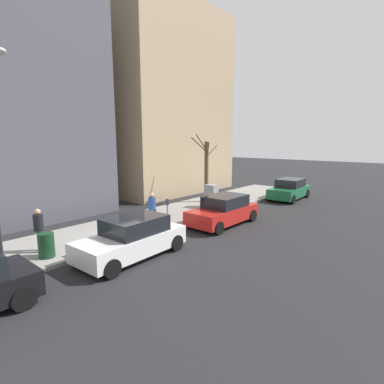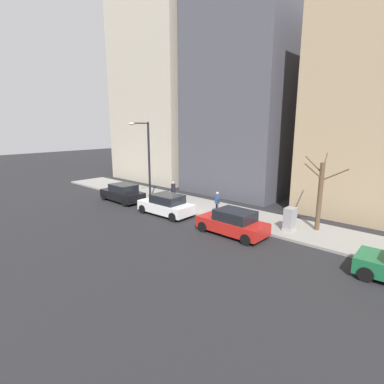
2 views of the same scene
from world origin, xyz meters
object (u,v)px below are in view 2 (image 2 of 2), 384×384
object	(u,v)px
parked_car_black	(123,193)
utility_box	(290,219)
office_tower_right	(172,83)
parking_meter	(218,206)
trash_bin	(166,197)
pedestrian_midblock	(173,190)
parked_car_red	(233,223)
office_block_center	(250,68)
pedestrian_near_meter	(217,202)
bare_tree	(320,194)
parked_car_white	(166,205)
streetlamp	(146,155)

from	to	relation	value
parked_car_black	utility_box	bearing A→B (deg)	-79.93
office_tower_right	parking_meter	bearing A→B (deg)	-124.45
trash_bin	pedestrian_midblock	bearing A→B (deg)	-7.83
parked_car_red	pedestrian_midblock	xyz separation A→B (m)	(2.93, 8.07, 0.35)
office_block_center	parked_car_red	bearing A→B (deg)	-150.93
parked_car_black	pedestrian_near_meter	bearing A→B (deg)	-76.14
bare_tree	pedestrian_near_meter	size ratio (longest dim) A/B	2.79
parked_car_white	parked_car_black	bearing A→B (deg)	86.55
streetlamp	office_block_center	world-z (taller)	office_block_center
parked_car_red	parking_meter	size ratio (longest dim) A/B	3.13
bare_tree	pedestrian_near_meter	world-z (taller)	bare_tree
streetlamp	office_block_center	xyz separation A→B (m)	(9.98, -3.33, 7.60)
parked_car_white	trash_bin	world-z (taller)	parked_car_white
streetlamp	pedestrian_midblock	distance (m)	3.65
parked_car_black	pedestrian_near_meter	xyz separation A→B (m)	(2.02, -8.60, 0.35)
parked_car_white	parking_meter	xyz separation A→B (m)	(1.62, -3.49, 0.24)
pedestrian_near_meter	office_tower_right	size ratio (longest dim) A/B	0.07
parking_meter	utility_box	distance (m)	4.87
streetlamp	utility_box	bearing A→B (deg)	-85.20
pedestrian_near_meter	office_tower_right	xyz separation A→B (m)	(9.85, 14.68, 10.28)
streetlamp	office_tower_right	size ratio (longest dim) A/B	0.29
parked_car_red	streetlamp	bearing A→B (deg)	81.87
parked_car_white	parking_meter	world-z (taller)	parked_car_white
bare_tree	office_tower_right	size ratio (longest dim) A/B	0.20
parked_car_white	pedestrian_midblock	size ratio (longest dim) A/B	2.56
streetlamp	trash_bin	distance (m)	3.81
pedestrian_midblock	office_block_center	bearing A→B (deg)	12.16
streetlamp	pedestrian_near_meter	xyz separation A→B (m)	(0.73, -6.83, -2.93)
parked_car_black	bare_tree	distance (m)	15.57
parked_car_white	office_tower_right	distance (m)	19.86
parked_car_white	utility_box	size ratio (longest dim) A/B	2.97
parking_meter	pedestrian_near_meter	bearing A→B (deg)	41.52
parked_car_red	trash_bin	xyz separation A→B (m)	(2.16, 8.17, -0.14)
pedestrian_midblock	office_tower_right	xyz separation A→B (m)	(9.19, 9.53, 10.28)
pedestrian_near_meter	pedestrian_midblock	size ratio (longest dim) A/B	1.00
parked_car_white	pedestrian_near_meter	bearing A→B (deg)	-55.60
pedestrian_near_meter	bare_tree	bearing A→B (deg)	77.52
parked_car_white	office_tower_right	bearing A→B (deg)	42.44
office_tower_right	parked_car_white	bearing A→B (deg)	-135.81
parking_meter	streetlamp	bearing A→B (deg)	91.31
parked_car_white	parked_car_black	size ratio (longest dim) A/B	1.01
parked_car_red	office_tower_right	size ratio (longest dim) A/B	0.19
parked_car_red	utility_box	distance (m)	3.50
parked_car_black	bare_tree	world-z (taller)	bare_tree
parked_car_white	parking_meter	bearing A→B (deg)	-66.85
bare_tree	office_tower_right	distance (m)	24.41
pedestrian_near_meter	pedestrian_midblock	bearing A→B (deg)	-123.62
utility_box	bare_tree	distance (m)	2.33
pedestrian_midblock	parked_car_red	bearing A→B (deg)	-86.89
parked_car_black	parking_meter	world-z (taller)	parked_car_black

